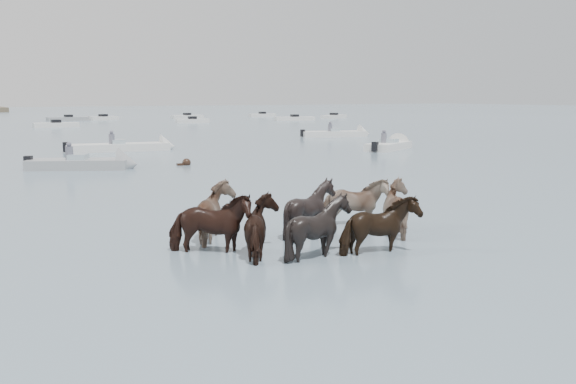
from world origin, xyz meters
TOP-DOWN VIEW (x-y plane):
  - ground at (0.00, 0.00)m, footprint 400.00×400.00m
  - pony_herd at (1.16, 2.07)m, footprint 6.86×4.53m
  - swimming_pony at (4.86, 19.40)m, footprint 0.72×0.44m
  - motorboat_b at (0.49, 20.10)m, footprint 5.31×3.68m
  - motorboat_c at (5.00, 29.11)m, footprint 7.02×2.71m
  - motorboat_d at (20.25, 21.56)m, footprint 4.96×3.62m
  - motorboat_e at (24.79, 33.55)m, footprint 6.23×3.31m

SIDE VIEW (x-z plane):
  - ground at x=0.00m, z-range 0.00..0.00m
  - swimming_pony at x=4.86m, z-range -0.12..0.32m
  - motorboat_c at x=5.00m, z-range -0.74..1.18m
  - motorboat_e at x=24.79m, z-range -0.74..1.18m
  - motorboat_b at x=0.49m, z-range -0.73..1.19m
  - motorboat_d at x=20.25m, z-range -0.73..1.19m
  - pony_herd at x=1.16m, z-range -0.28..1.38m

